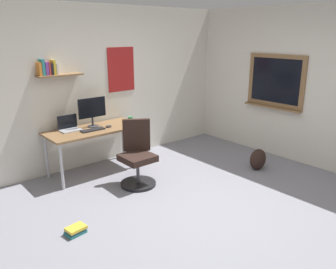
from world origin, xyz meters
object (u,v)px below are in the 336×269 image
(laptop, at_px, (69,127))
(computer_mouse, at_px, (109,126))
(desk, at_px, (95,133))
(keyboard, at_px, (93,130))
(monitor_primary, at_px, (92,110))
(book_stack_on_floor, at_px, (76,230))
(office_chair, at_px, (137,157))
(coffee_mug, at_px, (130,119))
(backpack, at_px, (258,159))

(laptop, bearing_deg, computer_mouse, -24.03)
(desk, height_order, keyboard, keyboard)
(computer_mouse, bearing_deg, laptop, 155.97)
(monitor_primary, xyz_separation_m, book_stack_on_floor, (-1.10, -1.55, -0.95))
(office_chair, xyz_separation_m, computer_mouse, (-0.04, 0.71, 0.33))
(coffee_mug, bearing_deg, backpack, -48.55)
(keyboard, height_order, coffee_mug, coffee_mug)
(monitor_primary, bearing_deg, book_stack_on_floor, -125.46)
(office_chair, xyz_separation_m, keyboard, (-0.32, 0.71, 0.32))
(monitor_primary, height_order, coffee_mug, monitor_primary)
(coffee_mug, bearing_deg, computer_mouse, -173.63)
(backpack, bearing_deg, coffee_mug, 131.45)
(office_chair, distance_m, monitor_primary, 1.10)
(laptop, xyz_separation_m, book_stack_on_floor, (-0.72, -1.59, -0.73))
(office_chair, distance_m, backpack, 2.01)
(desk, relative_size, monitor_primary, 3.24)
(computer_mouse, bearing_deg, desk, 157.58)
(monitor_primary, bearing_deg, computer_mouse, -49.28)
(desk, relative_size, keyboard, 4.07)
(desk, bearing_deg, keyboard, -131.71)
(book_stack_on_floor, bearing_deg, computer_mouse, 46.83)
(desk, xyz_separation_m, keyboard, (-0.08, -0.08, 0.08))
(computer_mouse, bearing_deg, monitor_primary, 130.72)
(desk, xyz_separation_m, monitor_primary, (0.04, 0.11, 0.34))
(keyboard, distance_m, book_stack_on_floor, 1.81)
(keyboard, bearing_deg, monitor_primary, 59.81)
(desk, bearing_deg, laptop, 155.01)
(office_chair, xyz_separation_m, backpack, (1.81, -0.82, -0.24))
(book_stack_on_floor, bearing_deg, coffee_mug, 39.24)
(desk, bearing_deg, book_stack_on_floor, -126.51)
(keyboard, height_order, book_stack_on_floor, keyboard)
(computer_mouse, height_order, backpack, computer_mouse)
(computer_mouse, distance_m, backpack, 2.47)
(computer_mouse, bearing_deg, book_stack_on_floor, -133.17)
(office_chair, bearing_deg, backpack, -24.46)
(computer_mouse, distance_m, book_stack_on_floor, 1.98)
(keyboard, bearing_deg, book_stack_on_floor, -126.16)
(laptop, distance_m, keyboard, 0.36)
(monitor_primary, relative_size, backpack, 1.35)
(monitor_primary, distance_m, backpack, 2.78)
(keyboard, height_order, backpack, keyboard)
(keyboard, bearing_deg, laptop, 137.39)
(coffee_mug, bearing_deg, laptop, 169.02)
(laptop, bearing_deg, desk, -24.99)
(laptop, relative_size, backpack, 0.90)
(office_chair, height_order, book_stack_on_floor, office_chair)
(monitor_primary, xyz_separation_m, backpack, (2.02, -1.73, -0.82))
(laptop, relative_size, computer_mouse, 2.98)
(monitor_primary, height_order, keyboard, monitor_primary)
(laptop, distance_m, coffee_mug, 1.01)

